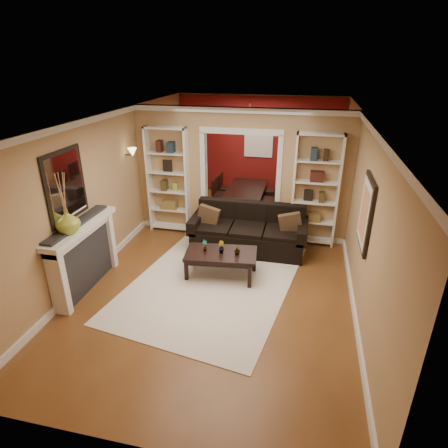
% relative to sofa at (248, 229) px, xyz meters
% --- Properties ---
extents(floor, '(8.00, 8.00, 0.00)m').
position_rel_sofa_xyz_m(floor, '(-0.31, -0.45, -0.45)').
color(floor, brown).
rests_on(floor, ground).
extents(ceiling, '(8.00, 8.00, 0.00)m').
position_rel_sofa_xyz_m(ceiling, '(-0.31, -0.45, 2.25)').
color(ceiling, white).
rests_on(ceiling, ground).
extents(wall_back, '(8.00, 0.00, 8.00)m').
position_rel_sofa_xyz_m(wall_back, '(-0.31, 3.55, 0.90)').
color(wall_back, tan).
rests_on(wall_back, ground).
extents(wall_front, '(8.00, 0.00, 8.00)m').
position_rel_sofa_xyz_m(wall_front, '(-0.31, -4.45, 0.90)').
color(wall_front, tan).
rests_on(wall_front, ground).
extents(wall_left, '(0.00, 8.00, 8.00)m').
position_rel_sofa_xyz_m(wall_left, '(-2.56, -0.45, 0.90)').
color(wall_left, tan).
rests_on(wall_left, ground).
extents(wall_right, '(0.00, 8.00, 8.00)m').
position_rel_sofa_xyz_m(wall_right, '(1.94, -0.45, 0.90)').
color(wall_right, tan).
rests_on(wall_right, ground).
extents(partition_wall, '(4.50, 0.15, 2.70)m').
position_rel_sofa_xyz_m(partition_wall, '(-0.31, 0.75, 0.90)').
color(partition_wall, tan).
rests_on(partition_wall, floor).
extents(red_back_panel, '(4.44, 0.04, 2.64)m').
position_rel_sofa_xyz_m(red_back_panel, '(-0.31, 3.52, 0.87)').
color(red_back_panel, maroon).
rests_on(red_back_panel, floor).
extents(dining_window, '(0.78, 0.03, 0.98)m').
position_rel_sofa_xyz_m(dining_window, '(-0.31, 3.48, 1.10)').
color(dining_window, '#8CA5CC').
rests_on(dining_window, wall_back).
extents(area_rug, '(3.13, 3.97, 0.01)m').
position_rel_sofa_xyz_m(area_rug, '(-0.40, -1.33, -0.44)').
color(area_rug, silver).
rests_on(area_rug, floor).
extents(sofa, '(2.31, 1.00, 0.90)m').
position_rel_sofa_xyz_m(sofa, '(0.00, 0.00, 0.00)').
color(sofa, black).
rests_on(sofa, floor).
extents(pillow_left, '(0.44, 0.16, 0.43)m').
position_rel_sofa_xyz_m(pillow_left, '(-0.82, -0.02, 0.20)').
color(pillow_left, brown).
rests_on(pillow_left, sofa).
extents(pillow_right, '(0.43, 0.18, 0.42)m').
position_rel_sofa_xyz_m(pillow_right, '(0.82, -0.02, 0.20)').
color(pillow_right, brown).
rests_on(pillow_right, sofa).
extents(coffee_table, '(1.30, 0.80, 0.47)m').
position_rel_sofa_xyz_m(coffee_table, '(-0.31, -1.11, -0.22)').
color(coffee_table, black).
rests_on(coffee_table, floor).
extents(plant_left, '(0.12, 0.13, 0.21)m').
position_rel_sofa_xyz_m(plant_left, '(-0.59, -1.11, 0.12)').
color(plant_left, '#336626').
rests_on(plant_left, coffee_table).
extents(plant_center, '(0.15, 0.15, 0.22)m').
position_rel_sofa_xyz_m(plant_center, '(-0.31, -1.11, 0.13)').
color(plant_center, '#336626').
rests_on(plant_center, coffee_table).
extents(plant_right, '(0.13, 0.13, 0.18)m').
position_rel_sofa_xyz_m(plant_right, '(-0.02, -1.11, 0.11)').
color(plant_right, '#336626').
rests_on(plant_right, coffee_table).
extents(bookshelf_left, '(0.90, 0.30, 2.30)m').
position_rel_sofa_xyz_m(bookshelf_left, '(-1.86, 0.58, 0.70)').
color(bookshelf_left, white).
rests_on(bookshelf_left, floor).
extents(bookshelf_right, '(0.90, 0.30, 2.30)m').
position_rel_sofa_xyz_m(bookshelf_right, '(1.24, 0.58, 0.70)').
color(bookshelf_right, white).
rests_on(bookshelf_right, floor).
extents(fireplace, '(0.32, 1.70, 1.16)m').
position_rel_sofa_xyz_m(fireplace, '(-2.40, -1.95, 0.13)').
color(fireplace, white).
rests_on(fireplace, floor).
extents(vase, '(0.37, 0.37, 0.38)m').
position_rel_sofa_xyz_m(vase, '(-2.40, -2.24, 0.90)').
color(vase, '#98AB37').
rests_on(vase, fireplace).
extents(mirror, '(0.03, 0.95, 1.10)m').
position_rel_sofa_xyz_m(mirror, '(-2.54, -1.95, 1.35)').
color(mirror, silver).
rests_on(mirror, wall_left).
extents(wall_sconce, '(0.18, 0.18, 0.22)m').
position_rel_sofa_xyz_m(wall_sconce, '(-2.46, 0.10, 1.38)').
color(wall_sconce, '#FFE0A5').
rests_on(wall_sconce, wall_left).
extents(framed_art, '(0.04, 0.85, 1.05)m').
position_rel_sofa_xyz_m(framed_art, '(1.90, -1.45, 1.10)').
color(framed_art, black).
rests_on(framed_art, wall_right).
extents(dining_table, '(1.65, 0.92, 0.58)m').
position_rel_sofa_xyz_m(dining_table, '(-0.37, 2.16, -0.16)').
color(dining_table, black).
rests_on(dining_table, floor).
extents(dining_chair_nw, '(0.45, 0.45, 0.88)m').
position_rel_sofa_xyz_m(dining_chair_nw, '(-0.92, 1.86, -0.01)').
color(dining_chair_nw, black).
rests_on(dining_chair_nw, floor).
extents(dining_chair_ne, '(0.41, 0.41, 0.82)m').
position_rel_sofa_xyz_m(dining_chair_ne, '(0.18, 1.86, -0.04)').
color(dining_chair_ne, black).
rests_on(dining_chair_ne, floor).
extents(dining_chair_sw, '(0.50, 0.50, 0.84)m').
position_rel_sofa_xyz_m(dining_chair_sw, '(-0.92, 2.46, -0.03)').
color(dining_chair_sw, black).
rests_on(dining_chair_sw, floor).
extents(dining_chair_se, '(0.56, 0.56, 0.90)m').
position_rel_sofa_xyz_m(dining_chair_se, '(0.18, 2.46, 0.00)').
color(dining_chair_se, black).
rests_on(dining_chair_se, floor).
extents(chandelier, '(0.50, 0.50, 0.30)m').
position_rel_sofa_xyz_m(chandelier, '(-0.31, 2.25, 1.57)').
color(chandelier, '#352818').
rests_on(chandelier, ceiling).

